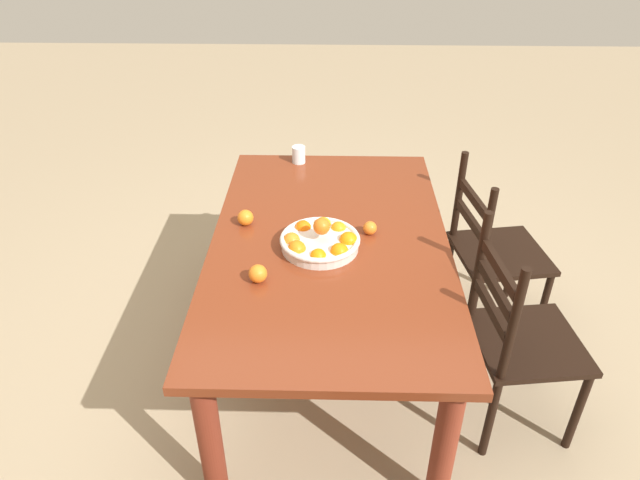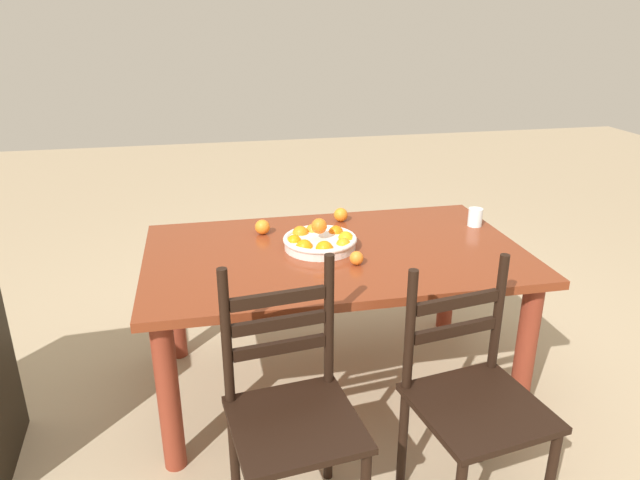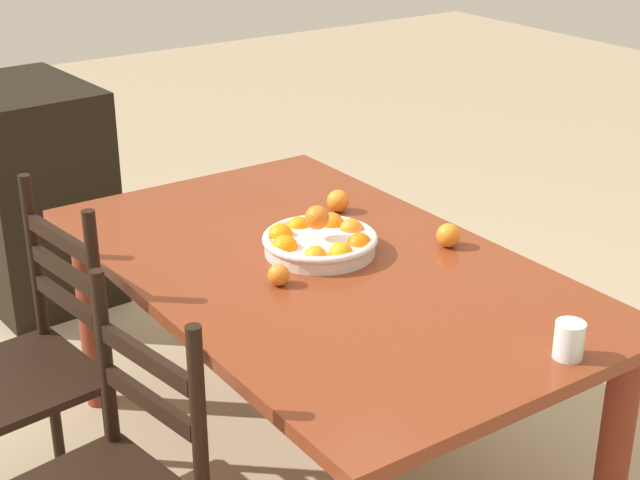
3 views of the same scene
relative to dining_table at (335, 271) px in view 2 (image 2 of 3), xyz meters
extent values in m
plane|color=tan|center=(0.00, 0.00, -0.62)|extent=(12.00, 12.00, 0.00)
cube|color=maroon|center=(0.00, 0.00, 0.09)|extent=(1.72, 1.04, 0.04)
cylinder|color=maroon|center=(-0.77, -0.42, -0.27)|extent=(0.09, 0.09, 0.68)
cylinder|color=maroon|center=(0.77, -0.42, -0.27)|extent=(0.09, 0.09, 0.68)
cylinder|color=maroon|center=(-0.77, 0.42, -0.27)|extent=(0.09, 0.09, 0.68)
cylinder|color=maroon|center=(0.77, 0.42, -0.27)|extent=(0.09, 0.09, 0.68)
cube|color=black|center=(0.33, 0.82, -0.17)|extent=(0.47, 0.47, 0.03)
cylinder|color=black|center=(0.53, 0.66, -0.40)|extent=(0.04, 0.04, 0.44)
cylinder|color=black|center=(0.17, 0.62, -0.40)|extent=(0.04, 0.04, 0.44)
cylinder|color=black|center=(0.53, 0.66, 0.10)|extent=(0.04, 0.04, 0.51)
cylinder|color=black|center=(0.17, 0.62, 0.10)|extent=(0.04, 0.04, 0.51)
cube|color=black|center=(0.35, 0.64, 0.02)|extent=(0.33, 0.06, 0.04)
cube|color=black|center=(0.35, 0.64, 0.12)|extent=(0.33, 0.06, 0.04)
cube|color=black|center=(0.35, 0.64, 0.22)|extent=(0.33, 0.06, 0.04)
cube|color=black|center=(-0.32, 0.87, -0.17)|extent=(0.49, 0.49, 0.03)
cylinder|color=black|center=(-0.11, 0.71, -0.40)|extent=(0.04, 0.04, 0.43)
cylinder|color=black|center=(-0.48, 0.65, -0.40)|extent=(0.04, 0.04, 0.43)
cylinder|color=black|center=(-0.11, 0.71, 0.08)|extent=(0.04, 0.04, 0.47)
cylinder|color=black|center=(-0.48, 0.65, 0.08)|extent=(0.04, 0.04, 0.47)
cube|color=black|center=(-0.29, 0.68, 0.04)|extent=(0.34, 0.08, 0.04)
cube|color=black|center=(-0.29, 0.68, 0.16)|extent=(0.34, 0.08, 0.04)
cylinder|color=silver|center=(0.06, -0.04, 0.13)|extent=(0.33, 0.33, 0.05)
torus|color=silver|center=(0.06, -0.04, 0.15)|extent=(0.34, 0.34, 0.02)
sphere|color=orange|center=(0.18, -0.05, 0.15)|extent=(0.07, 0.07, 0.07)
sphere|color=orange|center=(0.15, 0.04, 0.15)|extent=(0.08, 0.08, 0.08)
sphere|color=orange|center=(0.07, 0.08, 0.15)|extent=(0.08, 0.08, 0.08)
sphere|color=orange|center=(-0.03, 0.04, 0.15)|extent=(0.07, 0.07, 0.07)
sphere|color=orange|center=(-0.06, -0.03, 0.15)|extent=(0.07, 0.07, 0.07)
sphere|color=orange|center=(-0.03, -0.12, 0.15)|extent=(0.07, 0.07, 0.07)
sphere|color=orange|center=(0.07, -0.16, 0.15)|extent=(0.07, 0.07, 0.07)
sphere|color=orange|center=(0.14, -0.14, 0.15)|extent=(0.08, 0.08, 0.08)
sphere|color=orange|center=(0.07, -0.03, 0.22)|extent=(0.07, 0.07, 0.07)
sphere|color=orange|center=(0.30, -0.28, 0.14)|extent=(0.07, 0.07, 0.07)
sphere|color=orange|center=(-0.12, -0.38, 0.14)|extent=(0.07, 0.07, 0.07)
sphere|color=orange|center=(-0.05, 0.18, 0.14)|extent=(0.06, 0.06, 0.06)
cylinder|color=silver|center=(-0.77, -0.18, 0.15)|extent=(0.07, 0.07, 0.09)
camera|label=1|loc=(2.09, 0.01, 1.49)|focal=32.24mm
camera|label=2|loc=(0.57, 2.41, 1.13)|focal=32.74mm
camera|label=3|loc=(-2.07, 1.43, 1.26)|focal=53.69mm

